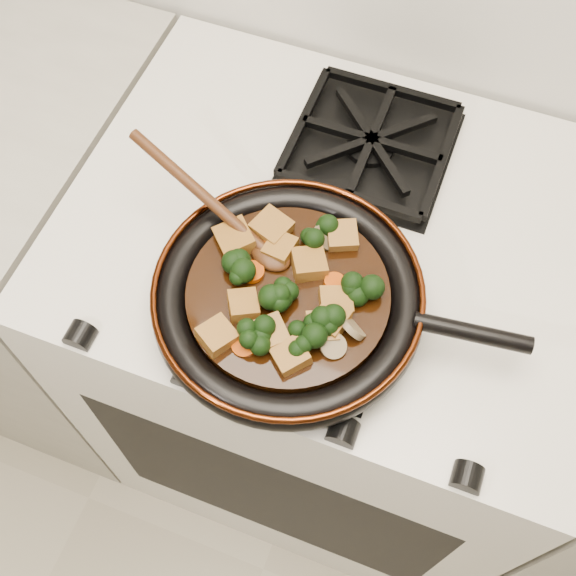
% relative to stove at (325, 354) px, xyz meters
% --- Properties ---
extents(stove, '(0.76, 0.60, 0.90)m').
position_rel_stove_xyz_m(stove, '(0.00, 0.00, 0.00)').
color(stove, silver).
rests_on(stove, ground).
extents(burner_grate_front, '(0.23, 0.23, 0.03)m').
position_rel_stove_xyz_m(burner_grate_front, '(0.00, -0.14, 0.46)').
color(burner_grate_front, black).
rests_on(burner_grate_front, stove).
extents(burner_grate_back, '(0.23, 0.23, 0.03)m').
position_rel_stove_xyz_m(burner_grate_back, '(0.00, 0.14, 0.46)').
color(burner_grate_back, black).
rests_on(burner_grate_back, stove).
extents(skillet, '(0.46, 0.34, 0.05)m').
position_rel_stove_xyz_m(skillet, '(-0.01, -0.15, 0.49)').
color(skillet, black).
rests_on(skillet, burner_grate_front).
extents(braising_sauce, '(0.25, 0.25, 0.02)m').
position_rel_stove_xyz_m(braising_sauce, '(-0.02, -0.15, 0.50)').
color(braising_sauce, black).
rests_on(braising_sauce, skillet).
extents(tofu_cube_0, '(0.05, 0.05, 0.03)m').
position_rel_stove_xyz_m(tofu_cube_0, '(0.02, -0.24, 0.52)').
color(tofu_cube_0, brown).
rests_on(tofu_cube_0, braising_sauce).
extents(tofu_cube_1, '(0.05, 0.05, 0.02)m').
position_rel_stove_xyz_m(tofu_cube_1, '(0.04, -0.19, 0.52)').
color(tofu_cube_1, brown).
rests_on(tofu_cube_1, braising_sauce).
extents(tofu_cube_2, '(0.05, 0.05, 0.02)m').
position_rel_stove_xyz_m(tofu_cube_2, '(0.02, -0.06, 0.52)').
color(tofu_cube_2, brown).
rests_on(tofu_cube_2, braising_sauce).
extents(tofu_cube_3, '(0.04, 0.04, 0.02)m').
position_rel_stove_xyz_m(tofu_cube_3, '(-0.05, -0.10, 0.52)').
color(tofu_cube_3, brown).
rests_on(tofu_cube_3, braising_sauce).
extents(tofu_cube_4, '(0.05, 0.05, 0.03)m').
position_rel_stove_xyz_m(tofu_cube_4, '(-0.02, -0.22, 0.52)').
color(tofu_cube_4, brown).
rests_on(tofu_cube_4, braising_sauce).
extents(tofu_cube_5, '(0.06, 0.06, 0.03)m').
position_rel_stove_xyz_m(tofu_cube_5, '(-0.01, -0.11, 0.52)').
color(tofu_cube_5, brown).
rests_on(tofu_cube_5, braising_sauce).
extents(tofu_cube_6, '(0.05, 0.05, 0.02)m').
position_rel_stove_xyz_m(tofu_cube_6, '(-0.07, -0.24, 0.52)').
color(tofu_cube_6, brown).
rests_on(tofu_cube_6, braising_sauce).
extents(tofu_cube_7, '(0.05, 0.05, 0.02)m').
position_rel_stove_xyz_m(tofu_cube_7, '(0.04, -0.15, 0.52)').
color(tofu_cube_7, brown).
rests_on(tofu_cube_7, braising_sauce).
extents(tofu_cube_8, '(0.06, 0.05, 0.03)m').
position_rel_stove_xyz_m(tofu_cube_8, '(-0.07, -0.08, 0.52)').
color(tofu_cube_8, brown).
rests_on(tofu_cube_8, braising_sauce).
extents(tofu_cube_9, '(0.05, 0.05, 0.03)m').
position_rel_stove_xyz_m(tofu_cube_9, '(-0.06, -0.19, 0.52)').
color(tofu_cube_9, brown).
rests_on(tofu_cube_9, braising_sauce).
extents(tofu_cube_10, '(0.07, 0.06, 0.03)m').
position_rel_stove_xyz_m(tofu_cube_10, '(-0.10, -0.11, 0.52)').
color(tofu_cube_10, brown).
rests_on(tofu_cube_10, braising_sauce).
extents(tofu_cube_11, '(0.05, 0.05, 0.03)m').
position_rel_stove_xyz_m(tofu_cube_11, '(0.05, -0.18, 0.52)').
color(tofu_cube_11, brown).
rests_on(tofu_cube_11, braising_sauce).
extents(broccoli_floret_0, '(0.08, 0.08, 0.06)m').
position_rel_stove_xyz_m(broccoli_floret_0, '(-0.09, -0.15, 0.52)').
color(broccoli_floret_0, black).
rests_on(broccoli_floret_0, braising_sauce).
extents(broccoli_floret_1, '(0.08, 0.08, 0.07)m').
position_rel_stove_xyz_m(broccoli_floret_1, '(0.03, -0.22, 0.52)').
color(broccoli_floret_1, black).
rests_on(broccoli_floret_1, braising_sauce).
extents(broccoli_floret_2, '(0.08, 0.08, 0.06)m').
position_rel_stove_xyz_m(broccoli_floret_2, '(-0.01, -0.07, 0.52)').
color(broccoli_floret_2, black).
rests_on(broccoli_floret_2, braising_sauce).
extents(broccoli_floret_3, '(0.08, 0.08, 0.08)m').
position_rel_stove_xyz_m(broccoli_floret_3, '(-0.03, -0.17, 0.52)').
color(broccoli_floret_3, black).
rests_on(broccoli_floret_3, braising_sauce).
extents(broccoli_floret_4, '(0.08, 0.08, 0.07)m').
position_rel_stove_xyz_m(broccoli_floret_4, '(-0.03, -0.22, 0.52)').
color(broccoli_floret_4, black).
rests_on(broccoli_floret_4, braising_sauce).
extents(broccoli_floret_5, '(0.08, 0.08, 0.06)m').
position_rel_stove_xyz_m(broccoli_floret_5, '(0.03, -0.19, 0.52)').
color(broccoli_floret_5, black).
rests_on(broccoli_floret_5, braising_sauce).
extents(broccoli_floret_6, '(0.08, 0.09, 0.06)m').
position_rel_stove_xyz_m(broccoli_floret_6, '(0.07, -0.13, 0.52)').
color(broccoli_floret_6, black).
rests_on(broccoli_floret_6, braising_sauce).
extents(carrot_coin_0, '(0.03, 0.03, 0.01)m').
position_rel_stove_xyz_m(carrot_coin_0, '(-0.07, -0.15, 0.51)').
color(carrot_coin_0, '#B03C04').
rests_on(carrot_coin_0, braising_sauce).
extents(carrot_coin_1, '(0.03, 0.03, 0.02)m').
position_rel_stove_xyz_m(carrot_coin_1, '(-0.04, -0.24, 0.51)').
color(carrot_coin_1, '#B03C04').
rests_on(carrot_coin_1, braising_sauce).
extents(carrot_coin_2, '(0.03, 0.03, 0.01)m').
position_rel_stove_xyz_m(carrot_coin_2, '(0.03, -0.12, 0.51)').
color(carrot_coin_2, '#B03C04').
rests_on(carrot_coin_2, braising_sauce).
extents(carrot_coin_3, '(0.03, 0.03, 0.02)m').
position_rel_stove_xyz_m(carrot_coin_3, '(-0.07, -0.09, 0.51)').
color(carrot_coin_3, '#B03C04').
rests_on(carrot_coin_3, braising_sauce).
extents(mushroom_slice_0, '(0.05, 0.04, 0.03)m').
position_rel_stove_xyz_m(mushroom_slice_0, '(0.07, -0.17, 0.52)').
color(mushroom_slice_0, olive).
rests_on(mushroom_slice_0, braising_sauce).
extents(mushroom_slice_1, '(0.04, 0.04, 0.02)m').
position_rel_stove_xyz_m(mushroom_slice_1, '(0.06, -0.21, 0.52)').
color(mushroom_slice_1, olive).
rests_on(mushroom_slice_1, braising_sauce).
extents(mushroom_slice_2, '(0.04, 0.04, 0.03)m').
position_rel_stove_xyz_m(mushroom_slice_2, '(0.00, -0.07, 0.52)').
color(mushroom_slice_2, olive).
rests_on(mushroom_slice_2, braising_sauce).
extents(wooden_spoon, '(0.15, 0.07, 0.24)m').
position_rel_stove_xyz_m(wooden_spoon, '(-0.12, -0.09, 0.53)').
color(wooden_spoon, '#40200D').
rests_on(wooden_spoon, braising_sauce).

